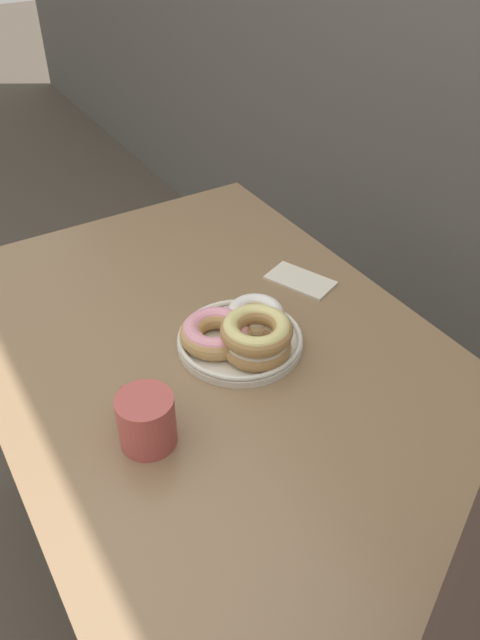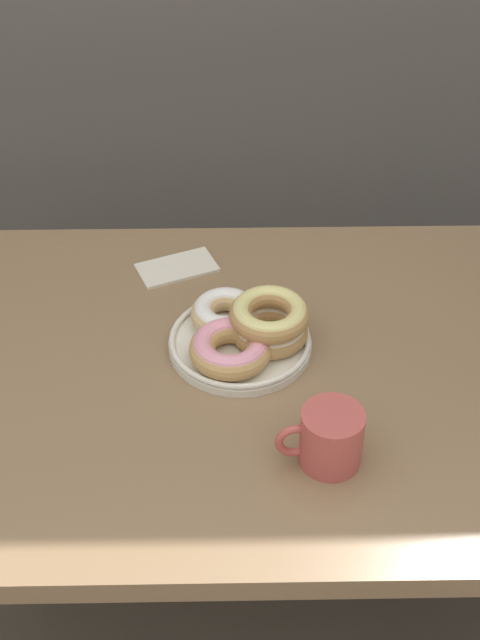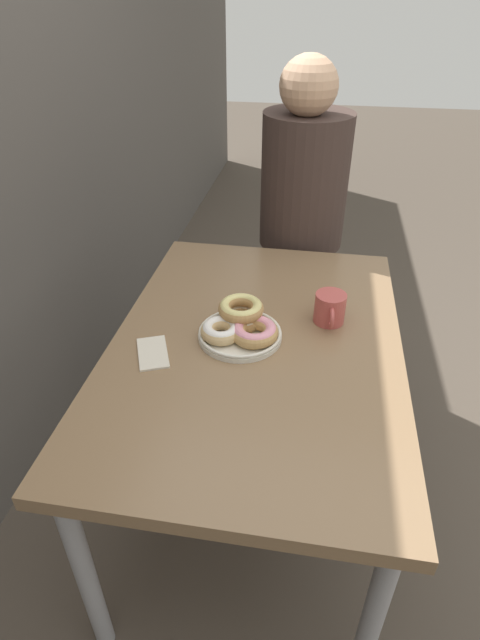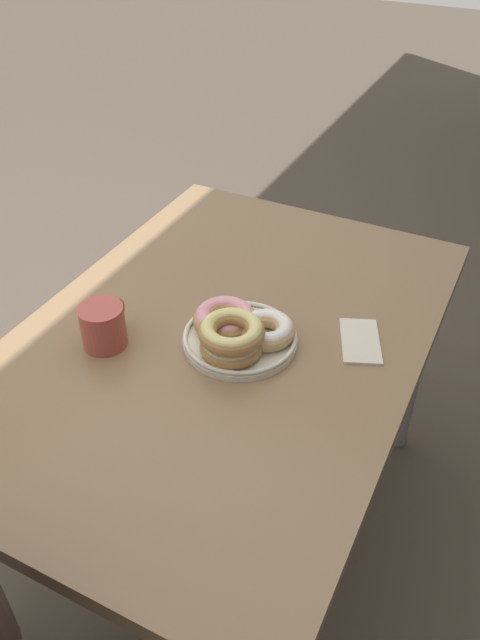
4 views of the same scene
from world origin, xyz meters
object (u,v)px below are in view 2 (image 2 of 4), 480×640
donut_plate (246,331)px  napkin (177,268)px  coffee_mug (330,437)px  dining_table (235,399)px

donut_plate → napkin: 0.26m
coffee_mug → napkin: coffee_mug is taller
dining_table → napkin: bearing=111.0°
dining_table → coffee_mug: coffee_mug is taller
donut_plate → coffee_mug: (0.11, -0.25, 0.01)m
donut_plate → coffee_mug: coffee_mug is taller
dining_table → napkin: (-0.10, 0.27, 0.08)m
dining_table → napkin: 0.30m
dining_table → donut_plate: donut_plate is taller
dining_table → coffee_mug: 0.27m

